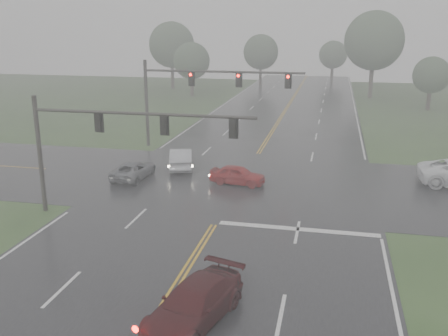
% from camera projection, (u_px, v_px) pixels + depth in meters
% --- Properties ---
extents(main_road, '(18.00, 160.00, 0.02)m').
position_uv_depth(main_road, '(235.00, 191.00, 32.72)').
color(main_road, black).
rests_on(main_road, ground).
extents(cross_street, '(120.00, 14.00, 0.02)m').
position_uv_depth(cross_street, '(241.00, 182.00, 34.60)').
color(cross_street, black).
rests_on(cross_street, ground).
extents(stop_bar, '(8.50, 0.50, 0.01)m').
position_uv_depth(stop_bar, '(298.00, 229.00, 26.53)').
color(stop_bar, silver).
rests_on(stop_bar, ground).
extents(sedan_maroon, '(3.35, 5.40, 1.46)m').
position_uv_depth(sedan_maroon, '(194.00, 322.00, 18.25)').
color(sedan_maroon, '#36090C').
rests_on(sedan_maroon, ground).
extents(sedan_red, '(3.97, 2.02, 1.29)m').
position_uv_depth(sedan_red, '(238.00, 184.00, 34.12)').
color(sedan_red, '#9F0E0F').
rests_on(sedan_red, ground).
extents(sedan_silver, '(2.82, 4.91, 1.53)m').
position_uv_depth(sedan_silver, '(181.00, 168.00, 37.98)').
color(sedan_silver, '#AFB1B7').
rests_on(sedan_silver, ground).
extents(car_grey, '(2.25, 4.40, 1.19)m').
position_uv_depth(car_grey, '(134.00, 178.00, 35.42)').
color(car_grey, '#585A60').
rests_on(car_grey, ground).
extents(signal_gantry_near, '(12.59, 0.30, 6.76)m').
position_uv_depth(signal_gantry_near, '(102.00, 134.00, 27.18)').
color(signal_gantry_near, black).
rests_on(signal_gantry_near, ground).
extents(signal_gantry_far, '(13.94, 0.39, 7.62)m').
position_uv_depth(signal_gantry_far, '(193.00, 87.00, 42.79)').
color(signal_gantry_far, black).
rests_on(signal_gantry_far, ground).
extents(tree_nw_a, '(5.52, 5.52, 8.11)m').
position_uv_depth(tree_nw_a, '(192.00, 61.00, 75.32)').
color(tree_nw_a, '#2F251F').
rests_on(tree_nw_a, ground).
extents(tree_ne_a, '(8.62, 8.62, 12.66)m').
position_uv_depth(tree_ne_a, '(374.00, 41.00, 72.81)').
color(tree_ne_a, '#2F251F').
rests_on(tree_ne_a, ground).
extents(tree_n_mid, '(6.18, 6.18, 9.07)m').
position_uv_depth(tree_n_mid, '(261.00, 52.00, 88.03)').
color(tree_n_mid, '#2F251F').
rests_on(tree_n_mid, ground).
extents(tree_e_near, '(4.62, 4.62, 6.78)m').
position_uv_depth(tree_e_near, '(431.00, 75.00, 62.80)').
color(tree_e_near, '#2F251F').
rests_on(tree_e_near, ground).
extents(tree_nw_b, '(7.62, 7.62, 11.19)m').
position_uv_depth(tree_nw_b, '(172.00, 45.00, 83.60)').
color(tree_nw_b, '#2F251F').
rests_on(tree_nw_b, ground).
extents(tree_n_far, '(5.31, 5.31, 7.80)m').
position_uv_depth(tree_n_far, '(333.00, 55.00, 95.09)').
color(tree_n_far, '#2F251F').
rests_on(tree_n_far, ground).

